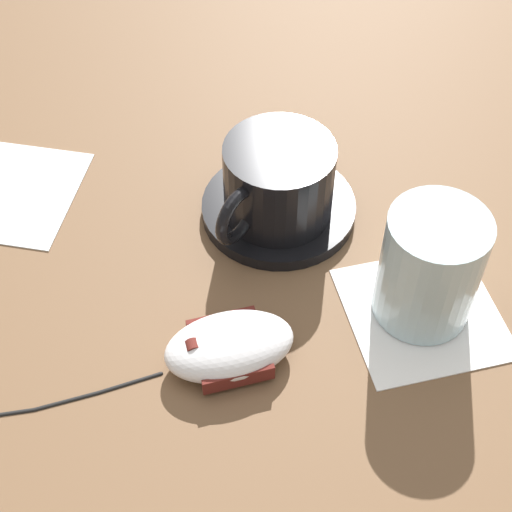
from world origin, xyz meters
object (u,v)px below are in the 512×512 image
object	(u,v)px
computer_mouse	(229,346)
coffee_cup	(277,182)
saucer	(279,208)
drinking_glass	(430,267)

from	to	relation	value
computer_mouse	coffee_cup	bearing A→B (deg)	-133.11
computer_mouse	saucer	bearing A→B (deg)	-133.05
computer_mouse	drinking_glass	size ratio (longest dim) A/B	1.12
saucer	coffee_cup	size ratio (longest dim) A/B	1.14
coffee_cup	computer_mouse	bearing A→B (deg)	46.89
coffee_cup	computer_mouse	distance (m)	0.15
coffee_cup	drinking_glass	bearing A→B (deg)	111.27
coffee_cup	computer_mouse	size ratio (longest dim) A/B	1.09
coffee_cup	drinking_glass	xyz separation A→B (m)	(-0.05, 0.14, 0.00)
saucer	computer_mouse	xyz separation A→B (m)	(0.11, 0.11, 0.01)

